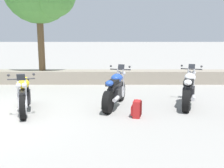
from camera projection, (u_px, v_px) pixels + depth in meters
name	position (u px, v px, depth m)	size (l,w,h in m)	color
stone_wall	(40.00, 77.00, 11.55)	(36.00, 0.80, 0.55)	gray
motorcycle_yellow_near_left	(24.00, 95.00, 7.28)	(0.87, 2.03, 1.18)	black
motorcycle_blue_centre	(116.00, 90.00, 7.83)	(0.87, 2.02, 1.18)	black
motorcycle_white_far_right	(189.00, 90.00, 7.93)	(0.98, 1.99, 1.18)	black
rider_backpack	(137.00, 108.00, 6.84)	(0.30, 0.33, 0.47)	#A31E1E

